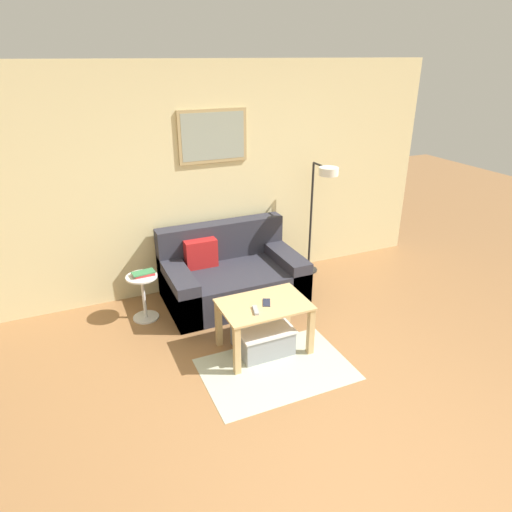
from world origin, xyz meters
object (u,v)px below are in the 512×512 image
object	(u,v)px
side_table	(143,293)
book_stack	(144,273)
storage_bin	(263,337)
floor_lamp	(322,197)
remote_control	(256,310)
couch	(231,276)
cell_phone	(267,303)
coffee_table	(264,314)

from	to	relation	value
side_table	book_stack	world-z (taller)	book_stack
storage_bin	floor_lamp	world-z (taller)	floor_lamp
storage_bin	remote_control	bearing A→B (deg)	-140.07
book_stack	remote_control	distance (m)	1.36
couch	floor_lamp	world-z (taller)	floor_lamp
side_table	cell_phone	xyz separation A→B (m)	(0.95, -1.02, 0.20)
book_stack	cell_phone	world-z (taller)	book_stack
couch	storage_bin	xyz separation A→B (m)	(-0.09, -1.07, -0.14)
storage_bin	side_table	distance (m)	1.37
cell_phone	storage_bin	bearing A→B (deg)	-156.23
storage_bin	remote_control	xyz separation A→B (m)	(-0.11, -0.09, 0.37)
storage_bin	cell_phone	xyz separation A→B (m)	(0.04, -0.00, 0.37)
book_stack	side_table	bearing A→B (deg)	-150.36
couch	cell_phone	distance (m)	1.10
couch	remote_control	bearing A→B (deg)	-100.09
coffee_table	cell_phone	xyz separation A→B (m)	(0.02, -0.00, 0.11)
floor_lamp	cell_phone	bearing A→B (deg)	-137.91
remote_control	cell_phone	size ratio (longest dim) A/B	1.07
couch	storage_bin	distance (m)	1.09
couch	floor_lamp	distance (m)	1.42
book_stack	coffee_table	bearing A→B (deg)	-49.15
side_table	remote_control	size ratio (longest dim) A/B	3.33
side_table	book_stack	size ratio (longest dim) A/B	2.09
storage_bin	side_table	world-z (taller)	side_table
storage_bin	book_stack	world-z (taller)	book_stack
floor_lamp	storage_bin	bearing A→B (deg)	-138.80
coffee_table	storage_bin	bearing A→B (deg)	179.51
coffee_table	book_stack	xyz separation A→B (m)	(-0.89, 1.03, 0.13)
book_stack	cell_phone	bearing A→B (deg)	-48.40
floor_lamp	book_stack	xyz separation A→B (m)	(-2.15, -0.08, -0.54)
floor_lamp	book_stack	bearing A→B (deg)	-177.90
coffee_table	remote_control	bearing A→B (deg)	-143.31
couch	cell_phone	xyz separation A→B (m)	(-0.06, -1.07, 0.23)
couch	remote_control	world-z (taller)	couch
couch	book_stack	bearing A→B (deg)	-177.74
remote_control	cell_phone	world-z (taller)	remote_control
floor_lamp	cell_phone	world-z (taller)	floor_lamp
storage_bin	book_stack	xyz separation A→B (m)	(-0.88, 1.03, 0.39)
storage_bin	side_table	size ratio (longest dim) A/B	1.03
coffee_table	remote_control	distance (m)	0.20
side_table	couch	bearing A→B (deg)	3.09
remote_control	storage_bin	bearing A→B (deg)	54.30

